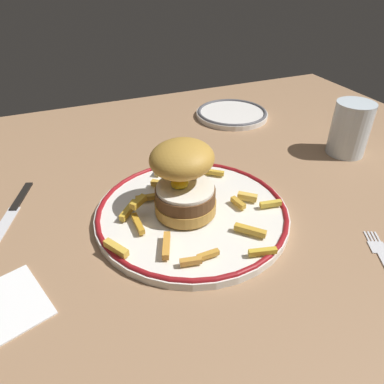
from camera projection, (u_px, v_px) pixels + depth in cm
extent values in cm
cube|color=#987251|center=(206.00, 203.00, 62.51)|extent=(124.20, 100.68, 4.00)
cylinder|color=white|center=(192.00, 213.00, 55.87)|extent=(29.85, 29.85, 1.20)
torus|color=maroon|center=(192.00, 210.00, 55.53)|extent=(29.45, 29.45, 0.80)
cylinder|color=#B98538|center=(185.00, 205.00, 54.36)|extent=(9.32, 9.32, 1.80)
cylinder|color=brown|center=(185.00, 195.00, 53.27)|extent=(9.00, 9.00, 2.05)
cylinder|color=white|center=(185.00, 188.00, 52.55)|extent=(8.55, 8.55, 0.50)
ellipsoid|color=yellow|center=(179.00, 183.00, 52.34)|extent=(2.60, 2.60, 1.40)
ellipsoid|color=#BB8937|center=(182.00, 159.00, 51.55)|extent=(9.86, 9.58, 5.49)
cube|color=gold|center=(146.00, 196.00, 57.26)|extent=(3.55, 1.27, 0.80)
cube|color=gold|center=(166.00, 245.00, 47.74)|extent=(2.60, 4.66, 0.90)
cube|color=gold|center=(265.00, 251.00, 47.00)|extent=(3.85, 1.64, 0.73)
cube|color=#C98933|center=(191.00, 261.00, 45.40)|extent=(2.91, 1.30, 0.78)
cube|color=gold|center=(212.00, 172.00, 63.45)|extent=(3.69, 3.12, 0.73)
cube|color=gold|center=(116.00, 248.00, 47.26)|extent=(2.80, 3.95, 0.96)
cube|color=gold|center=(238.00, 203.00, 55.78)|extent=(1.33, 2.94, 0.81)
cube|color=gold|center=(138.00, 202.00, 52.63)|extent=(2.95, 2.59, 0.94)
cube|color=gold|center=(250.00, 230.00, 50.30)|extent=(3.75, 3.90, 0.86)
cube|color=#EBBB45|center=(160.00, 170.00, 64.05)|extent=(2.52, 2.75, 0.87)
cube|color=gold|center=(160.00, 184.00, 60.13)|extent=(2.86, 2.60, 0.92)
cube|color=gold|center=(208.00, 255.00, 46.41)|extent=(3.06, 0.81, 0.71)
cube|color=gold|center=(128.00, 210.00, 54.17)|extent=(3.66, 4.03, 0.87)
cube|color=gold|center=(271.00, 204.00, 55.60)|extent=(3.54, 1.34, 0.77)
cube|color=gold|center=(138.00, 224.00, 51.54)|extent=(0.88, 4.31, 0.83)
cube|color=gold|center=(247.00, 197.00, 57.00)|extent=(2.95, 2.77, 0.98)
cylinder|color=silver|center=(350.00, 129.00, 70.64)|extent=(7.43, 7.43, 10.63)
cylinder|color=silver|center=(347.00, 140.00, 71.97)|extent=(6.84, 6.84, 5.89)
cylinder|color=white|center=(232.00, 114.00, 88.95)|extent=(17.53, 17.53, 1.20)
torus|color=#4C4C51|center=(232.00, 112.00, 88.61)|extent=(17.13, 17.13, 0.80)
cube|color=silver|center=(378.00, 247.00, 50.17)|extent=(3.04, 3.13, 0.32)
cube|color=silver|center=(367.00, 236.00, 52.02)|extent=(1.30, 2.26, 0.28)
cube|color=silver|center=(371.00, 237.00, 52.00)|extent=(1.30, 2.26, 0.28)
cube|color=silver|center=(374.00, 237.00, 51.97)|extent=(1.30, 2.26, 0.28)
cube|color=silver|center=(378.00, 237.00, 51.94)|extent=(1.30, 2.26, 0.28)
cube|color=black|center=(21.00, 196.00, 60.36)|extent=(3.95, 7.91, 0.70)
cube|color=silver|center=(1.00, 229.00, 53.40)|extent=(5.56, 10.93, 0.24)
cube|color=white|center=(1.00, 308.00, 41.70)|extent=(12.14, 12.42, 0.40)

